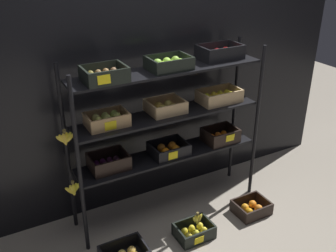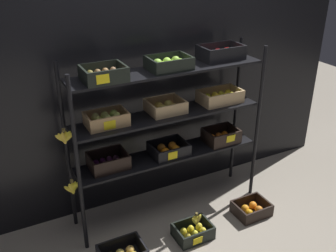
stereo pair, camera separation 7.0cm
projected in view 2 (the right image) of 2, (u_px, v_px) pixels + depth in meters
ground_plane at (168, 207)px, 3.70m from camera, size 10.00×10.00×0.00m
storefront_wall at (149, 68)px, 3.45m from camera, size 4.07×0.12×2.53m
display_rack at (167, 112)px, 3.28m from camera, size 1.80×0.37×1.48m
crate_ground_lemon at (193, 232)px, 3.31m from camera, size 0.31×0.24×0.12m
crate_ground_orange at (251, 209)px, 3.59m from camera, size 0.31×0.25×0.12m
banana_bunch_loose at (196, 220)px, 3.26m from camera, size 0.12×0.04×0.12m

